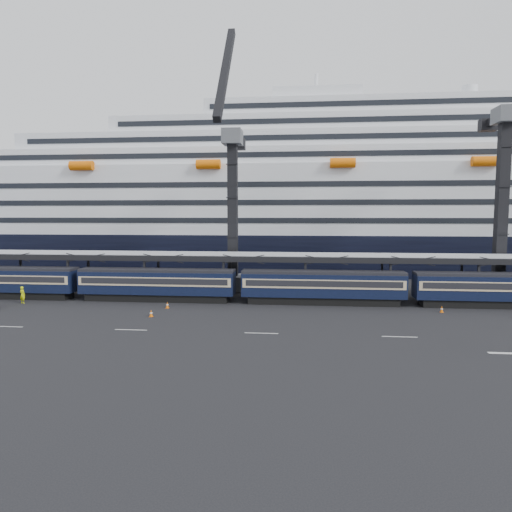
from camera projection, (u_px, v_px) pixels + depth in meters
name	position (u px, v px, depth m)	size (l,w,h in m)	color
ground	(412.00, 326.00, 43.10)	(260.00, 260.00, 0.00)	black
train	(351.00, 286.00, 53.27)	(133.05, 3.00, 4.05)	black
canopy	(386.00, 257.00, 56.49)	(130.00, 6.25, 5.53)	#95989D
cruise_ship	(351.00, 205.00, 87.65)	(214.09, 28.84, 34.00)	black
crane_dark_near	(232.00, 204.00, 62.40)	(4.50, 17.75, 35.08)	#45474C
crane_dark_mid	(504.00, 192.00, 57.82)	(4.50, 18.24, 39.64)	#45474C
worker	(22.00, 295.00, 54.06)	(0.74, 0.49, 2.04)	#C9D80B
traffic_cone_b	(151.00, 313.00, 47.02)	(0.38, 0.38, 0.75)	orange
traffic_cone_c	(167.00, 305.00, 51.31)	(0.37, 0.37, 0.75)	orange
traffic_cone_d	(442.00, 309.00, 49.11)	(0.36, 0.36, 0.71)	orange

